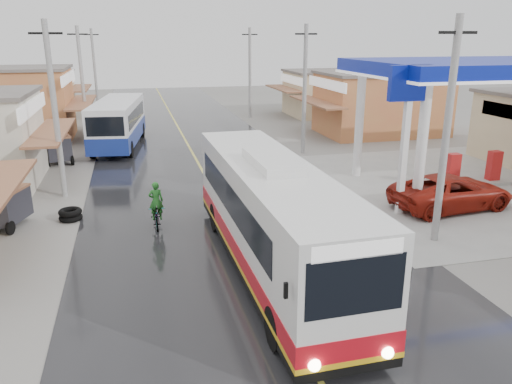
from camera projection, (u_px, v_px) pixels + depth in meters
ground at (252, 260)px, 17.00m from camera, size 120.00×120.00×0.00m
road at (196, 159)px, 30.89m from camera, size 12.00×90.00×0.02m
centre_line at (196, 159)px, 30.89m from camera, size 0.15×90.00×0.01m
shopfronts_right at (438, 156)px, 31.56m from camera, size 11.00×44.00×4.80m
utility_poles_left at (78, 162)px, 30.22m from camera, size 1.60×50.00×8.00m
utility_poles_right at (303, 153)px, 32.50m from camera, size 1.60×36.00×8.00m
coach_bus at (271, 216)px, 15.83m from camera, size 2.89×12.14×3.77m
second_bus at (118, 122)px, 33.74m from camera, size 3.80×9.69×3.13m
jeepney at (451, 192)px, 21.86m from camera, size 5.73×3.10×1.53m
cyclist at (157, 212)px, 19.75m from camera, size 0.64×1.78×1.92m
tricycle_near at (5, 205)px, 19.70m from camera, size 1.85×2.33×1.56m
tricycle_far at (57, 147)px, 29.57m from camera, size 2.02×2.38×1.73m
tyre_stack at (70, 215)px, 20.58m from camera, size 0.95×0.95×0.48m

